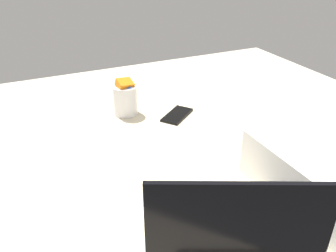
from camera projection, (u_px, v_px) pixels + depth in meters
bed_mattress at (169, 151)px, 124.90cm from camera, size 180.00×140.00×18.00cm
laptop at (228, 231)px, 72.92cm from camera, size 39.65×34.85×23.00cm
snack_cup at (125, 98)px, 128.72cm from camera, size 9.00×10.30×14.09cm
cell_phone at (177, 115)px, 129.39cm from camera, size 15.21×13.99×0.80cm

